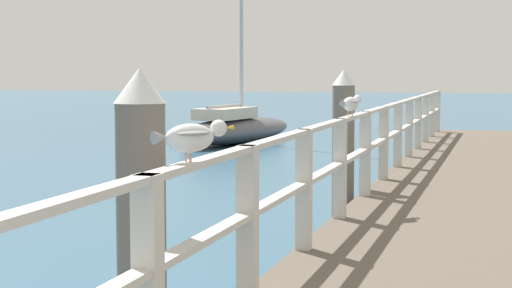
{
  "coord_description": "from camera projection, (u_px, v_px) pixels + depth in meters",
  "views": [
    {
      "loc": [
        0.21,
        0.4,
        1.99
      ],
      "look_at": [
        -3.06,
        11.56,
        0.99
      ],
      "focal_mm": 59.81,
      "sensor_mm": 36.0,
      "label": 1
    }
  ],
  "objects": [
    {
      "name": "dock_piling_far",
      "position": [
        343.0,
        149.0,
        10.74
      ],
      "size": [
        0.29,
        0.29,
        2.01
      ],
      "color": "#6B6056",
      "rests_on": "ground_plane"
    },
    {
      "name": "pier_deck",
      "position": [
        485.0,
        212.0,
        10.47
      ],
      "size": [
        2.88,
        22.26,
        0.52
      ],
      "primitive_type": "cube",
      "color": "brown",
      "rests_on": "ground_plane"
    },
    {
      "name": "dock_piling_near",
      "position": [
        141.0,
        245.0,
        4.8
      ],
      "size": [
        0.29,
        0.29,
        2.01
      ],
      "color": "#6B6056",
      "rests_on": "ground_plane"
    },
    {
      "name": "seagull_foreground",
      "position": [
        191.0,
        136.0,
        4.42
      ],
      "size": [
        0.34,
        0.39,
        0.21
      ],
      "rotation": [
        0.0,
        0.0,
        5.58
      ],
      "color": "white",
      "rests_on": "pier_railing"
    },
    {
      "name": "seagull_background",
      "position": [
        351.0,
        103.0,
        9.01
      ],
      "size": [
        0.23,
        0.47,
        0.21
      ],
      "rotation": [
        0.0,
        0.0,
        6.03
      ],
      "color": "white",
      "rests_on": "pier_railing"
    },
    {
      "name": "pier_railing",
      "position": [
        375.0,
        138.0,
        10.77
      ],
      "size": [
        0.12,
        20.78,
        1.0
      ],
      "color": "beige",
      "rests_on": "pier_deck"
    },
    {
      "name": "boat_2",
      "position": [
        236.0,
        128.0,
        23.64
      ],
      "size": [
        2.65,
        5.94,
        7.37
      ],
      "rotation": [
        0.0,
        0.0,
        -0.16
      ],
      "color": "#4C4C51",
      "rests_on": "ground_plane"
    }
  ]
}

